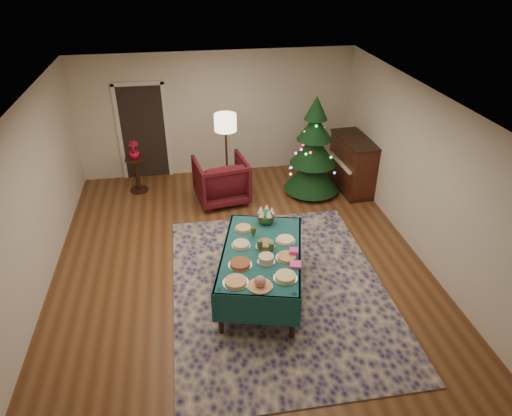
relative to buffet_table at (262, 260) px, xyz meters
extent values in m
plane|color=#593319|center=(-0.21, 0.87, -0.61)|extent=(7.00, 7.00, 0.00)
plane|color=white|center=(-0.21, 0.87, 2.09)|extent=(7.00, 7.00, 0.00)
plane|color=beige|center=(-0.21, 4.37, 0.74)|extent=(6.00, 0.00, 6.00)
plane|color=beige|center=(-0.21, -2.63, 0.74)|extent=(6.00, 0.00, 6.00)
plane|color=beige|center=(-3.21, 0.87, 0.74)|extent=(0.00, 7.00, 7.00)
plane|color=beige|center=(2.79, 0.87, 0.74)|extent=(0.00, 7.00, 7.00)
cube|color=black|center=(-1.81, 4.35, 0.41)|extent=(0.92, 0.02, 2.04)
cube|color=silver|center=(-2.31, 4.34, 0.44)|extent=(0.08, 0.04, 2.14)
cube|color=silver|center=(-1.31, 4.34, 0.44)|extent=(0.08, 0.04, 2.14)
cube|color=silver|center=(-1.81, 4.34, 1.49)|extent=(1.08, 0.04, 0.08)
cube|color=#141245|center=(0.28, 0.03, -0.60)|extent=(3.22, 4.22, 0.02)
cylinder|color=black|center=(-0.68, -0.74, -0.23)|extent=(0.07, 0.07, 0.76)
cylinder|color=black|center=(-0.24, 0.98, -0.23)|extent=(0.07, 0.07, 0.76)
cylinder|color=black|center=(0.24, -0.98, -0.23)|extent=(0.07, 0.07, 0.76)
cylinder|color=black|center=(0.68, 0.74, -0.23)|extent=(0.07, 0.07, 0.76)
cube|color=#13453D|center=(0.00, 0.00, 0.13)|extent=(1.57, 2.15, 0.04)
cube|color=#13453D|center=(0.24, 0.93, -0.09)|extent=(1.12, 0.32, 0.48)
cube|color=#13453D|center=(-0.24, -0.93, -0.09)|extent=(1.12, 0.32, 0.48)
cube|color=#13453D|center=(0.53, -0.14, -0.09)|extent=(0.52, 1.91, 0.48)
cube|color=#13453D|center=(-0.53, 0.14, -0.09)|extent=(0.52, 1.91, 0.48)
cylinder|color=silver|center=(-0.46, -0.64, 0.16)|extent=(0.34, 0.34, 0.01)
cylinder|color=tan|center=(-0.46, -0.64, 0.18)|extent=(0.29, 0.29, 0.04)
cylinder|color=silver|center=(-0.16, -0.77, 0.16)|extent=(0.33, 0.33, 0.01)
sphere|color=#CC727A|center=(-0.16, -0.77, 0.24)|extent=(0.15, 0.15, 0.15)
cylinder|color=silver|center=(0.20, -0.66, 0.16)|extent=(0.32, 0.32, 0.01)
cylinder|color=#D8D172|center=(0.20, -0.66, 0.19)|extent=(0.27, 0.27, 0.05)
cylinder|color=silver|center=(-0.35, -0.28, 0.16)|extent=(0.33, 0.33, 0.01)
cylinder|color=brown|center=(-0.35, -0.28, 0.18)|extent=(0.28, 0.28, 0.04)
cylinder|color=silver|center=(0.02, -0.26, 0.16)|extent=(0.25, 0.25, 0.01)
cylinder|color=tan|center=(0.02, -0.26, 0.21)|extent=(0.21, 0.21, 0.09)
cylinder|color=silver|center=(0.32, -0.22, 0.16)|extent=(0.31, 0.31, 0.01)
cylinder|color=#B2844C|center=(0.32, -0.22, 0.18)|extent=(0.27, 0.27, 0.03)
cylinder|color=silver|center=(-0.27, 0.18, 0.16)|extent=(0.28, 0.28, 0.01)
cylinder|color=#D8BF7F|center=(-0.27, 0.18, 0.18)|extent=(0.24, 0.24, 0.04)
cylinder|color=silver|center=(0.07, 0.10, 0.16)|extent=(0.29, 0.29, 0.01)
cylinder|color=maroon|center=(0.07, 0.10, 0.19)|extent=(0.25, 0.25, 0.06)
cylinder|color=silver|center=(0.39, 0.19, 0.16)|extent=(0.30, 0.30, 0.01)
cylinder|color=#F2EACC|center=(0.39, 0.19, 0.18)|extent=(0.25, 0.25, 0.03)
cylinder|color=silver|center=(-0.17, 0.61, 0.16)|extent=(0.28, 0.28, 0.01)
cylinder|color=tan|center=(-0.17, 0.61, 0.18)|extent=(0.24, 0.24, 0.03)
cone|color=#2D471E|center=(-0.06, 0.37, 0.20)|extent=(0.07, 0.07, 0.09)
cylinder|color=#2D471E|center=(-0.06, 0.37, 0.28)|extent=(0.08, 0.08, 0.09)
cone|color=#2D471E|center=(0.13, -0.07, 0.20)|extent=(0.07, 0.07, 0.09)
cylinder|color=#2D471E|center=(0.13, -0.07, 0.28)|extent=(0.08, 0.08, 0.09)
cone|color=#2D471E|center=(-0.02, 0.01, 0.20)|extent=(0.07, 0.07, 0.09)
cylinder|color=#2D471E|center=(-0.02, 0.01, 0.28)|extent=(0.08, 0.08, 0.09)
cube|color=#ED42B2|center=(0.40, -0.42, 0.17)|extent=(0.19, 0.19, 0.04)
cube|color=#E13EA4|center=(0.43, -0.18, 0.20)|extent=(0.15, 0.15, 0.10)
sphere|color=#1E4C1E|center=(0.20, 0.74, 0.25)|extent=(0.26, 0.26, 0.26)
cone|color=white|center=(0.29, 0.74, 0.38)|extent=(0.10, 0.10, 0.12)
cone|color=white|center=(0.23, 0.82, 0.38)|extent=(0.10, 0.10, 0.12)
cone|color=white|center=(0.13, 0.79, 0.38)|extent=(0.10, 0.10, 0.12)
cone|color=white|center=(0.13, 0.68, 0.38)|extent=(0.10, 0.10, 0.12)
cone|color=white|center=(0.23, 0.65, 0.38)|extent=(0.10, 0.10, 0.12)
sphere|color=#B20C0F|center=(0.29, 0.80, 0.29)|extent=(0.07, 0.07, 0.07)
sphere|color=#B20C0F|center=(0.14, 0.83, 0.29)|extent=(0.07, 0.07, 0.07)
sphere|color=#B20C0F|center=(0.11, 0.67, 0.29)|extent=(0.07, 0.07, 0.07)
sphere|color=#B20C0F|center=(0.27, 0.64, 0.29)|extent=(0.07, 0.07, 0.07)
imported|color=#4A0F15|center=(-0.30, 2.94, -0.11)|extent=(1.12, 1.07, 1.01)
cylinder|color=#A57F3F|center=(-0.16, 3.10, -0.60)|extent=(0.30, 0.30, 0.03)
cylinder|color=black|center=(-0.16, 3.10, 0.19)|extent=(0.04, 0.04, 1.61)
cylinder|color=#FFEABF|center=(-0.16, 3.10, 1.00)|extent=(0.43, 0.43, 0.32)
cylinder|color=black|center=(-1.99, 3.65, -0.59)|extent=(0.38, 0.38, 0.04)
cylinder|color=black|center=(-1.99, 3.65, -0.25)|extent=(0.08, 0.08, 0.69)
cylinder|color=black|center=(-1.99, 3.65, 0.12)|extent=(0.42, 0.42, 0.03)
imported|color=red|center=(-1.99, 3.65, 0.24)|extent=(0.21, 0.38, 0.21)
cylinder|color=black|center=(1.60, 2.97, -0.53)|extent=(0.12, 0.12, 0.17)
cone|color=black|center=(1.60, 2.97, -0.14)|extent=(1.33, 1.33, 0.73)
cone|color=black|center=(1.60, 2.97, 0.38)|extent=(1.09, 1.09, 0.62)
cone|color=black|center=(1.60, 2.97, 0.84)|extent=(0.82, 0.82, 0.52)
cone|color=black|center=(1.60, 2.97, 1.24)|extent=(0.53, 0.53, 0.47)
cube|color=black|center=(2.49, 3.02, -0.58)|extent=(0.65, 1.33, 0.07)
cube|color=black|center=(2.49, 3.02, -0.05)|extent=(0.63, 1.31, 1.06)
cube|color=black|center=(2.49, 3.02, 0.50)|extent=(0.67, 1.35, 0.05)
cube|color=white|center=(2.22, 3.00, 0.03)|extent=(0.18, 1.10, 0.05)
camera|label=1|loc=(-0.97, -5.25, 4.00)|focal=32.00mm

